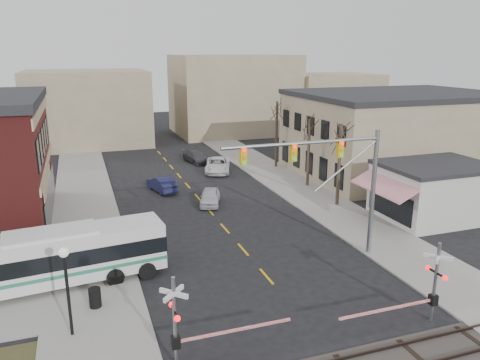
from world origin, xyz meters
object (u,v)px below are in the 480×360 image
object	(u,v)px
street_lamp	(66,273)
car_a	(210,197)
traffic_signal_mast	(335,170)
rr_crossing_east	(428,285)
pedestrian_near	(120,259)
car_d	(196,157)
car_c	(218,165)
car_b	(162,184)
rr_crossing_west	(185,321)
transit_bus	(53,257)
pedestrian_far	(59,246)
trash_bin	(95,298)

from	to	relation	value
street_lamp	car_a	bearing A→B (deg)	55.90
traffic_signal_mast	car_a	bearing A→B (deg)	107.55
rr_crossing_east	car_a	distance (m)	21.17
traffic_signal_mast	pedestrian_near	bearing A→B (deg)	171.18
traffic_signal_mast	rr_crossing_east	size ratio (longest dim) A/B	1.77
rr_crossing_east	car_d	world-z (taller)	rr_crossing_east
car_c	rr_crossing_east	bearing A→B (deg)	-69.27
traffic_signal_mast	car_b	xyz separation A→B (m)	(-7.27, 18.20, -5.04)
rr_crossing_west	street_lamp	bearing A→B (deg)	141.59
transit_bus	rr_crossing_east	bearing A→B (deg)	-29.64
car_a	pedestrian_far	distance (m)	14.11
traffic_signal_mast	pedestrian_near	distance (m)	13.50
street_lamp	car_a	world-z (taller)	street_lamp
car_c	pedestrian_far	distance (m)	23.93
pedestrian_far	car_a	bearing A→B (deg)	-10.53
street_lamp	car_b	size ratio (longest dim) A/B	1.01
transit_bus	traffic_signal_mast	bearing A→B (deg)	-6.89
street_lamp	pedestrian_far	xyz separation A→B (m)	(-0.68, 8.48, -2.10)
pedestrian_near	rr_crossing_east	bearing A→B (deg)	-115.51
rr_crossing_west	traffic_signal_mast	bearing A→B (deg)	32.74
car_b	car_c	xyz separation A→B (m)	(6.92, 5.20, 0.06)
transit_bus	car_c	distance (m)	26.58
car_d	rr_crossing_west	bearing A→B (deg)	-116.48
car_a	rr_crossing_west	bearing A→B (deg)	-88.99
car_b	pedestrian_far	world-z (taller)	pedestrian_far
car_d	trash_bin	bearing A→B (deg)	-124.81
pedestrian_near	transit_bus	bearing A→B (deg)	100.39
traffic_signal_mast	pedestrian_far	size ratio (longest dim) A/B	5.31
rr_crossing_west	car_d	size ratio (longest dim) A/B	1.22
car_d	pedestrian_far	distance (m)	27.53
rr_crossing_east	car_c	xyz separation A→B (m)	(-1.06, 30.97, -1.22)
traffic_signal_mast	car_a	size ratio (longest dim) A/B	2.55
trash_bin	car_d	xyz separation A→B (m)	(12.64, 29.78, 0.05)
rr_crossing_west	car_a	bearing A→B (deg)	71.69
traffic_signal_mast	pedestrian_far	bearing A→B (deg)	161.96
rr_crossing_west	car_a	xyz separation A→B (m)	(6.57, 19.87, -1.30)
trash_bin	car_b	size ratio (longest dim) A/B	0.24
street_lamp	pedestrian_near	distance (m)	6.23
pedestrian_far	car_c	bearing A→B (deg)	5.36
traffic_signal_mast	car_c	xyz separation A→B (m)	(-0.35, 23.40, -4.98)
transit_bus	street_lamp	size ratio (longest dim) A/B	2.87
car_a	transit_bus	bearing A→B (deg)	-117.69
trash_bin	pedestrian_near	xyz separation A→B (m)	(1.51, 3.13, 0.48)
car_d	pedestrian_near	xyz separation A→B (m)	(-11.13, -26.65, 0.44)
car_b	pedestrian_far	distance (m)	15.61
car_a	rr_crossing_east	bearing A→B (deg)	-57.48
trash_bin	pedestrian_near	size ratio (longest dim) A/B	0.51
rr_crossing_east	trash_bin	world-z (taller)	rr_crossing_east
car_b	car_c	world-z (taller)	car_c
traffic_signal_mast	pedestrian_near	world-z (taller)	traffic_signal_mast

